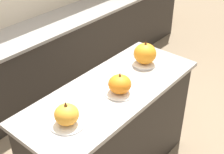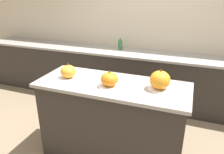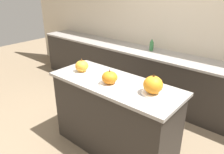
% 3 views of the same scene
% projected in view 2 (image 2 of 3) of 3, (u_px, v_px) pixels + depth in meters
% --- Properties ---
extents(wall_back, '(8.00, 0.06, 2.50)m').
position_uv_depth(wall_back, '(149.00, 27.00, 3.67)').
color(wall_back, beige).
rests_on(wall_back, ground_plane).
extents(kitchen_island, '(1.58, 0.63, 0.94)m').
position_uv_depth(kitchen_island, '(112.00, 122.00, 2.42)').
color(kitchen_island, '#2D2823').
rests_on(kitchen_island, ground_plane).
extents(back_counter, '(6.00, 0.60, 0.88)m').
position_uv_depth(back_counter, '(142.00, 78.00, 3.69)').
color(back_counter, '#2D2823').
rests_on(back_counter, ground_plane).
extents(pumpkin_cake_left, '(0.24, 0.24, 0.18)m').
position_uv_depth(pumpkin_cake_left, '(68.00, 72.00, 2.35)').
color(pumpkin_cake_left, white).
rests_on(pumpkin_cake_left, kitchen_island).
extents(pumpkin_cake_center, '(0.23, 0.23, 0.18)m').
position_uv_depth(pumpkin_cake_center, '(109.00, 80.00, 2.15)').
color(pumpkin_cake_center, white).
rests_on(pumpkin_cake_center, kitchen_island).
extents(pumpkin_cake_right, '(0.23, 0.23, 0.22)m').
position_uv_depth(pumpkin_cake_right, '(160.00, 80.00, 2.08)').
color(pumpkin_cake_right, white).
rests_on(pumpkin_cake_right, kitchen_island).
extents(bottle_tall, '(0.07, 0.07, 0.21)m').
position_uv_depth(bottle_tall, '(120.00, 44.00, 3.69)').
color(bottle_tall, '#2D6B38').
rests_on(bottle_tall, back_counter).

